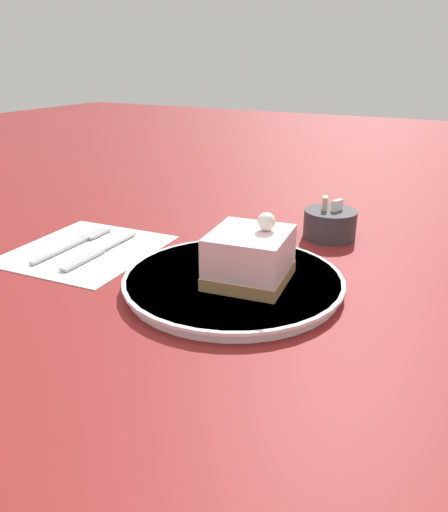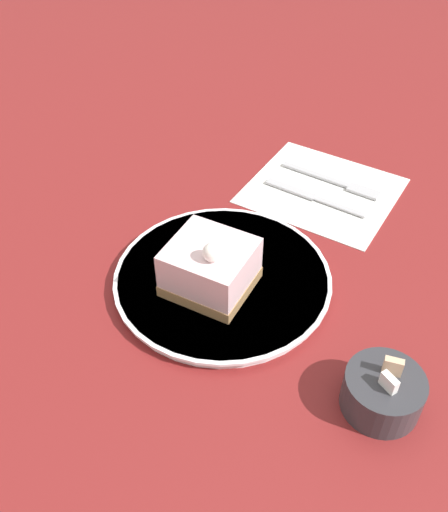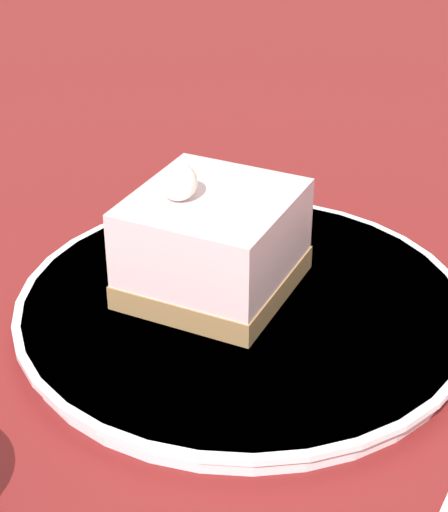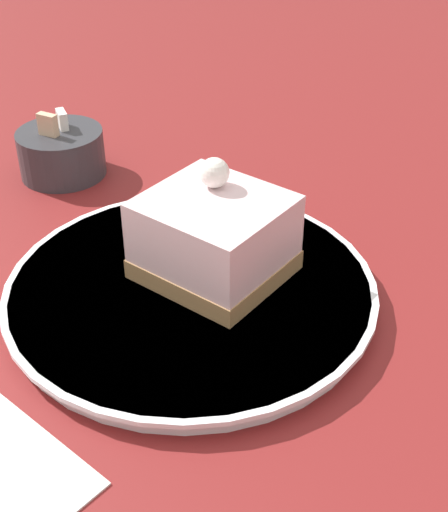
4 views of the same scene
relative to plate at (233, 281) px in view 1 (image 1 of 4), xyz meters
The scene contains 7 objects.
ground_plane 0.04m from the plate, 124.68° to the left, with size 4.00×4.00×0.00m, color maroon.
plate is the anchor object (origin of this frame).
cake_slice 0.05m from the plate, ahead, with size 0.11×0.11×0.09m.
napkin 0.26m from the plate, behind, with size 0.22×0.24×0.00m.
fork 0.29m from the plate, behind, with size 0.02×0.17×0.00m.
knife 0.23m from the plate, behind, with size 0.02×0.17×0.00m.
sugar_bowl 0.25m from the plate, 77.88° to the left, with size 0.09×0.09×0.07m.
Camera 1 is at (0.29, -0.56, 0.29)m, focal length 35.00 mm.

